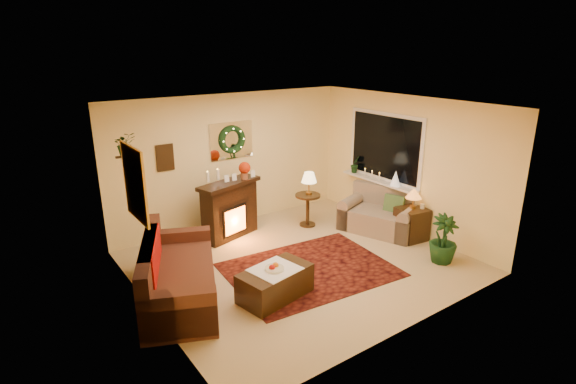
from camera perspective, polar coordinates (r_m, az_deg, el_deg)
floor at (r=7.59m, az=1.56°, el=-8.96°), size 5.00×5.00×0.00m
ceiling at (r=6.80m, az=1.75°, el=10.91°), size 5.00×5.00×0.00m
wall_back at (r=8.91m, az=-7.14°, el=4.02°), size 5.00×5.00×0.00m
wall_front at (r=5.58m, az=15.80°, el=-5.33°), size 5.00×5.00×0.00m
wall_left at (r=6.00m, az=-17.79°, el=-3.83°), size 4.50×4.50×0.00m
wall_right at (r=8.77m, az=14.80°, el=3.32°), size 4.50×4.50×0.00m
area_rug at (r=7.36m, az=2.75°, el=-9.82°), size 2.75×2.17×0.01m
sofa at (r=6.60m, az=-13.59°, el=-9.69°), size 1.73×2.34×0.92m
red_throw at (r=6.74m, az=-14.31°, el=-8.90°), size 0.81×1.31×0.02m
fireplace at (r=8.43m, az=-7.41°, el=-2.16°), size 1.16×0.63×1.02m
poinsettia at (r=8.33m, az=-5.54°, el=3.08°), size 0.22×0.22×0.22m
mantel_candle_a at (r=7.98m, az=-10.17°, el=1.90°), size 0.06×0.06×0.18m
mantel_candle_b at (r=8.10m, az=-8.92°, el=2.21°), size 0.06×0.06×0.19m
mantel_mirror at (r=8.81m, az=-7.18°, el=6.52°), size 0.92×0.02×0.72m
wreath at (r=8.77m, az=-7.06°, el=6.61°), size 0.55×0.11×0.55m
wall_art at (r=8.30m, az=-15.35°, el=4.23°), size 0.32×0.03×0.48m
gold_mirror at (r=6.14m, az=-18.90°, el=0.99°), size 0.03×0.84×1.00m
hanging_plant at (r=6.82m, az=-19.87°, el=4.47°), size 0.33×0.28×0.36m
loveseat at (r=8.83m, az=11.59°, el=-2.34°), size 1.27×1.63×0.83m
window_frame at (r=9.05m, az=12.21°, el=5.60°), size 0.03×1.86×1.36m
window_glass at (r=9.04m, az=12.14°, el=5.59°), size 0.02×1.70×1.22m
window_sill at (r=9.15m, az=11.48°, el=1.36°), size 0.22×1.86×0.04m
mini_tree at (r=8.79m, az=13.50°, el=1.69°), size 0.19×0.19×0.29m
sill_plant at (r=9.56m, az=8.53°, el=3.60°), size 0.25×0.20×0.46m
side_table_round at (r=8.96m, az=2.51°, el=-2.30°), size 0.61×0.61×0.65m
lamp_cream at (r=8.80m, az=2.68°, el=1.11°), size 0.30×0.30×0.46m
end_table_square at (r=8.66m, az=15.38°, el=-4.12°), size 0.55×0.55×0.60m
lamp_tiffany at (r=8.49m, az=15.60°, el=-1.16°), size 0.29×0.29×0.43m
coffee_table at (r=6.55m, az=-1.65°, el=-11.60°), size 1.13×0.76×0.44m
fruit_bowl at (r=6.42m, az=-1.74°, el=-9.81°), size 0.27×0.27×0.06m
floor_palm at (r=7.86m, az=19.14°, el=-5.41°), size 1.69×1.69×2.45m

